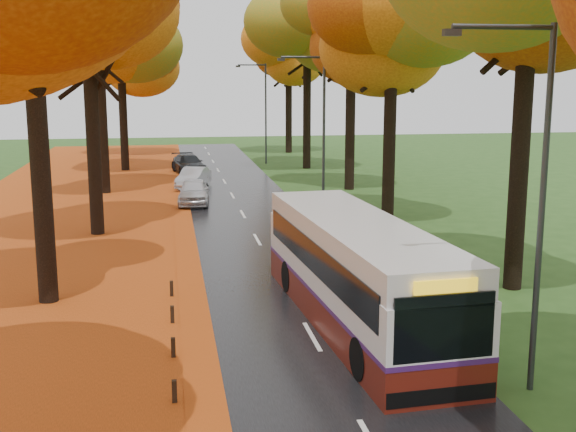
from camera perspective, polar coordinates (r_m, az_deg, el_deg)
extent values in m
cube|color=black|center=(32.06, -2.67, -1.52)|extent=(6.50, 90.00, 0.04)
cube|color=silver|center=(32.06, -2.67, -1.48)|extent=(0.12, 90.00, 0.01)
cube|color=maroon|center=(32.30, -18.74, -2.02)|extent=(12.00, 90.00, 0.02)
cube|color=#C44C14|center=(31.85, -8.12, -1.66)|extent=(0.90, 90.00, 0.01)
cylinder|color=black|center=(23.04, -19.03, 4.51)|extent=(0.60, 0.60, 9.15)
cylinder|color=black|center=(32.89, -15.13, 5.45)|extent=(0.60, 0.60, 8.00)
ellipsoid|color=orange|center=(32.83, -15.57, 14.17)|extent=(9.20, 9.20, 7.18)
cylinder|color=black|center=(44.84, -14.46, 7.20)|extent=(0.60, 0.60, 8.58)
ellipsoid|color=orange|center=(44.85, -14.79, 14.04)|extent=(8.00, 8.00, 6.24)
cylinder|color=black|center=(55.74, -12.91, 8.22)|extent=(0.60, 0.60, 9.15)
ellipsoid|color=orange|center=(55.80, -13.17, 14.09)|extent=(9.20, 9.20, 7.18)
cylinder|color=black|center=(65.78, -12.92, 8.08)|extent=(0.60, 0.60, 8.00)
ellipsoid|color=orange|center=(65.75, -13.11, 12.43)|extent=(8.00, 8.00, 6.24)
cylinder|color=black|center=(24.43, 17.88, 4.99)|extent=(0.60, 0.60, 9.22)
cylinder|color=black|center=(35.34, 8.02, 6.23)|extent=(0.60, 0.60, 8.19)
ellipsoid|color=#C4650E|center=(35.30, 8.25, 14.54)|extent=(9.20, 9.20, 7.18)
cylinder|color=black|center=(45.08, 4.94, 7.60)|extent=(0.60, 0.60, 8.70)
ellipsoid|color=#C4650E|center=(45.10, 5.06, 14.52)|extent=(8.20, 8.20, 6.40)
cylinder|color=black|center=(55.66, 1.51, 8.51)|extent=(0.60, 0.60, 9.22)
ellipsoid|color=#C4650E|center=(55.73, 1.54, 14.44)|extent=(9.20, 9.20, 7.18)
cylinder|color=black|center=(67.59, 0.06, 8.50)|extent=(0.60, 0.60, 8.19)
ellipsoid|color=#C4650E|center=(67.57, 0.06, 12.84)|extent=(8.20, 8.20, 6.40)
cube|color=black|center=(16.13, -8.96, -13.55)|extent=(0.11, 0.11, 0.52)
cube|color=black|center=(18.53, -9.06, -10.24)|extent=(0.11, 0.11, 0.52)
cube|color=black|center=(20.98, -9.13, -7.70)|extent=(0.11, 0.11, 0.52)
cube|color=black|center=(23.46, -9.18, -5.69)|extent=(0.11, 0.11, 0.52)
cylinder|color=#333538|center=(16.41, 19.40, 0.10)|extent=(0.14, 0.14, 8.00)
cylinder|color=#333538|center=(15.68, 16.68, 14.12)|extent=(2.20, 0.11, 0.11)
cube|color=#333538|center=(15.23, 12.82, 13.96)|extent=(0.35, 0.18, 0.14)
cylinder|color=#333538|center=(37.06, 2.85, 6.38)|extent=(0.14, 0.14, 8.00)
cylinder|color=#333538|center=(36.75, 1.19, 12.44)|extent=(2.20, 0.11, 0.11)
cube|color=#333538|center=(36.56, -0.55, 12.26)|extent=(0.35, 0.18, 0.14)
cylinder|color=#333538|center=(58.70, -1.77, 8.04)|extent=(0.14, 0.14, 8.00)
cylinder|color=#333538|center=(58.50, -2.88, 11.84)|extent=(2.20, 0.11, 0.11)
cube|color=#333538|center=(58.39, -3.97, 11.72)|extent=(0.35, 0.18, 0.14)
cube|color=#55150D|center=(20.70, 5.40, -7.17)|extent=(3.31, 11.34, 0.92)
cube|color=silver|center=(20.38, 5.46, -4.18)|extent=(3.31, 11.34, 1.32)
cube|color=silver|center=(20.14, 5.51, -1.38)|extent=(3.24, 11.11, 0.71)
cube|color=#3D1958|center=(20.55, 5.43, -5.82)|extent=(3.33, 11.36, 0.12)
cube|color=black|center=(20.28, 5.48, -3.07)|extent=(3.28, 10.45, 0.86)
cube|color=black|center=(15.40, 12.23, -8.61)|extent=(2.24, 0.21, 1.42)
cube|color=yellow|center=(15.13, 12.37, -5.45)|extent=(1.40, 0.16, 0.28)
cube|color=black|center=(15.97, 11.98, -13.66)|extent=(2.50, 0.29, 0.36)
cylinder|color=black|center=(16.95, 5.86, -11.17)|extent=(0.35, 1.03, 1.02)
cylinder|color=black|center=(17.80, 12.99, -10.30)|extent=(0.35, 1.03, 1.02)
cylinder|color=black|center=(23.46, 0.08, -4.81)|extent=(0.35, 1.03, 1.02)
cylinder|color=black|center=(24.09, 5.44, -4.45)|extent=(0.35, 1.03, 1.02)
imported|color=silver|center=(40.05, -7.46, 1.94)|extent=(1.94, 4.20, 1.39)
imported|color=#A4A6AC|center=(46.00, -7.48, 3.01)|extent=(2.49, 4.09, 1.27)
imported|color=black|center=(53.21, -7.87, 4.10)|extent=(2.70, 4.91, 1.35)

